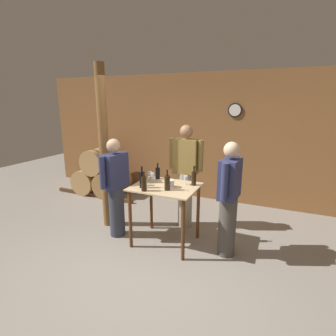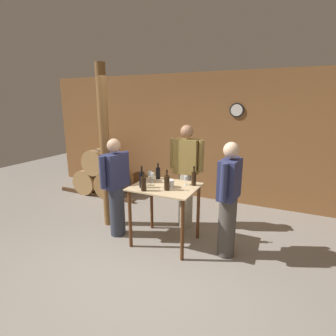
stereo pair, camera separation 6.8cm
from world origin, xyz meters
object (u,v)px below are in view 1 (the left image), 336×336
at_px(wine_glass_near_center, 144,179).
at_px(wine_bottle_far_left, 142,179).
at_px(person_visitor_bearded, 229,198).
at_px(wine_bottle_far_right, 194,178).
at_px(wine_glass_near_left, 150,174).
at_px(wine_bottle_left, 158,173).
at_px(wine_glass_near_right, 152,176).
at_px(ice_bucket, 169,184).
at_px(person_host, 186,174).
at_px(wine_bottle_right, 167,182).
at_px(wooden_post, 104,149).
at_px(wine_glass_far_side, 186,178).
at_px(person_visitor_with_scarf, 116,186).
at_px(wine_bottle_center, 144,183).

bearing_deg(wine_glass_near_center, wine_bottle_far_left, -74.61).
height_order(wine_glass_near_center, person_visitor_bearded, person_visitor_bearded).
xyz_separation_m(wine_bottle_far_right, wine_glass_near_left, (-0.69, -0.07, -0.00)).
distance_m(wine_bottle_left, wine_glass_near_right, 0.20).
bearing_deg(ice_bucket, wine_glass_near_right, 161.91).
xyz_separation_m(person_host, person_visitor_bearded, (0.85, -0.61, -0.08)).
bearing_deg(wine_glass_near_right, wine_bottle_far_left, -94.81).
bearing_deg(wine_glass_near_center, person_host, 63.49).
bearing_deg(wine_bottle_far_right, person_visitor_bearded, -16.20).
xyz_separation_m(wine_glass_near_center, person_visitor_bearded, (1.22, 0.14, -0.15)).
bearing_deg(wine_glass_near_right, person_host, 60.86).
bearing_deg(wine_bottle_far_right, wine_bottle_right, -126.74).
height_order(wine_glass_near_right, person_host, person_host).
bearing_deg(wine_bottle_left, wine_glass_near_center, -96.33).
bearing_deg(wine_bottle_right, wine_glass_near_left, 145.65).
xyz_separation_m(wine_glass_near_right, person_visitor_bearded, (1.17, -0.03, -0.17)).
xyz_separation_m(wooden_post, wine_glass_far_side, (1.43, 0.03, -0.34)).
bearing_deg(wine_bottle_right, wine_bottle_left, 129.68).
distance_m(wine_bottle_right, person_visitor_with_scarf, 0.93).
xyz_separation_m(wine_bottle_left, wine_glass_near_right, (0.01, -0.20, 0.01)).
distance_m(wine_glass_near_right, wine_glass_far_side, 0.51).
distance_m(wine_bottle_far_right, wine_glass_near_right, 0.63).
xyz_separation_m(wine_glass_far_side, person_visitor_bearded, (0.67, -0.13, -0.16)).
distance_m(wine_glass_near_left, person_visitor_bearded, 1.26).
xyz_separation_m(wine_bottle_far_right, ice_bucket, (-0.29, -0.24, -0.05)).
bearing_deg(wine_bottle_center, wine_bottle_far_right, 43.68).
bearing_deg(person_host, person_visitor_with_scarf, -139.28).
xyz_separation_m(ice_bucket, person_visitor_with_scarf, (-0.88, -0.07, -0.14)).
relative_size(wine_bottle_center, ice_bucket, 1.93).
height_order(wine_glass_far_side, ice_bucket, wine_glass_far_side).
distance_m(wine_glass_near_center, person_visitor_with_scarf, 0.53).
height_order(wine_bottle_center, wine_glass_near_left, wine_bottle_center).
height_order(wooden_post, person_visitor_with_scarf, wooden_post).
relative_size(wine_bottle_left, person_visitor_bearded, 0.16).
height_order(wooden_post, wine_glass_near_right, wooden_post).
relative_size(wooden_post, wine_bottle_far_right, 9.42).
xyz_separation_m(wine_bottle_left, wine_bottle_far_right, (0.63, -0.07, 0.01)).
distance_m(wooden_post, person_host, 1.42).
xyz_separation_m(wine_bottle_right, wine_bottle_far_right, (0.27, 0.36, -0.00)).
bearing_deg(person_visitor_bearded, wine_glass_far_side, 169.08).
bearing_deg(ice_bucket, wine_bottle_right, -79.83).
height_order(wooden_post, wine_bottle_center, wooden_post).
bearing_deg(wine_bottle_far_left, ice_bucket, 25.96).
relative_size(wine_glass_near_right, wine_glass_far_side, 1.10).
xyz_separation_m(wine_bottle_left, wine_glass_far_side, (0.51, -0.10, -0.00)).
relative_size(wine_glass_near_center, person_host, 0.07).
xyz_separation_m(wine_bottle_right, person_visitor_bearded, (0.82, 0.20, -0.17)).
height_order(wine_bottle_center, person_host, person_host).
distance_m(wine_bottle_far_left, wine_bottle_right, 0.38).
xyz_separation_m(wine_bottle_far_right, person_visitor_bearded, (0.55, -0.16, -0.17)).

